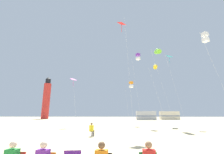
# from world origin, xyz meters

# --- Properties ---
(kite_flyer_standing) EXTENTS (0.43, 0.56, 1.16)m
(kite_flyer_standing) POSITION_xyz_m (-0.90, 7.09, 0.61)
(kite_flyer_standing) COLOR yellow
(kite_flyer_standing) RESTS_ON ground
(kite_box_white) EXTENTS (2.71, 1.79, 11.33)m
(kite_box_white) POSITION_xyz_m (11.86, 9.75, 10.73)
(kite_box_white) COLOR silver
(kite_box_white) RESTS_ON ground
(kite_diamond_magenta) EXTENTS (1.45, 1.45, 7.80)m
(kite_diamond_magenta) POSITION_xyz_m (-5.97, 17.98, 7.32)
(kite_diamond_magenta) COLOR silver
(kite_diamond_magenta) RESTS_ON ground
(kite_diamond_cyan) EXTENTS (2.40, 1.88, 11.65)m
(kite_diamond_cyan) POSITION_xyz_m (10.29, 17.61, 10.90)
(kite_diamond_cyan) COLOR silver
(kite_diamond_cyan) RESTS_ON ground
(kite_diamond_scarlet) EXTENTS (1.79, 1.79, 13.33)m
(kite_diamond_scarlet) POSITION_xyz_m (2.09, 10.25, 12.44)
(kite_diamond_scarlet) COLOR silver
(kite_diamond_scarlet) RESTS_ON ground
(kite_tube_lime) EXTENTS (2.70, 2.68, 12.40)m
(kite_tube_lime) POSITION_xyz_m (7.97, 16.18, 11.69)
(kite_tube_lime) COLOR silver
(kite_tube_lime) RESTS_ON ground
(kite_box_orange) EXTENTS (1.54, 1.74, 7.84)m
(kite_box_orange) POSITION_xyz_m (4.02, 21.29, 7.26)
(kite_box_orange) COLOR silver
(kite_box_orange) RESTS_ON ground
(kite_tube_gold) EXTENTS (2.47, 2.89, 11.32)m
(kite_tube_gold) POSITION_xyz_m (8.71, 21.08, 10.62)
(kite_tube_gold) COLOR silver
(kite_tube_gold) RESTS_ON ground
(kite_box_violet) EXTENTS (1.57, 1.57, 12.42)m
(kite_box_violet) POSITION_xyz_m (5.15, 18.77, 11.81)
(kite_box_violet) COLOR silver
(kite_box_violet) RESTS_ON ground
(lighthouse_distant) EXTENTS (2.80, 2.80, 16.80)m
(lighthouse_distant) POSITION_xyz_m (-27.00, 54.09, 7.84)
(lighthouse_distant) COLOR red
(lighthouse_distant) RESTS_ON ground
(rv_van_silver) EXTENTS (6.48, 2.44, 2.80)m
(rv_van_silver) POSITION_xyz_m (10.97, 46.26, 1.39)
(rv_van_silver) COLOR #B7BABF
(rv_van_silver) RESTS_ON ground
(rv_van_cream) EXTENTS (6.56, 2.68, 2.80)m
(rv_van_cream) POSITION_xyz_m (19.44, 48.53, 1.39)
(rv_van_cream) COLOR beige
(rv_van_cream) RESTS_ON ground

